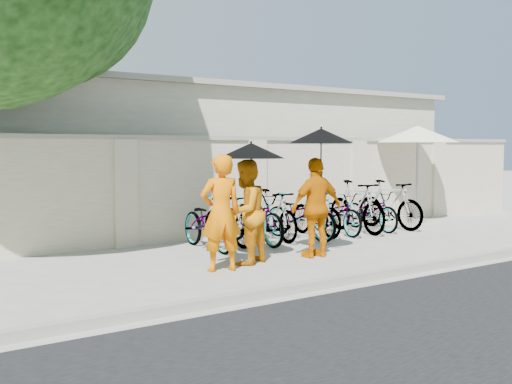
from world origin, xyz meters
TOP-DOWN VIEW (x-y plane):
  - ground at (0.00, 0.00)m, footprint 80.00×80.00m
  - kerb at (0.00, -1.70)m, footprint 40.00×0.16m
  - compound_wall at (1.00, 3.20)m, footprint 20.00×0.30m
  - building_behind at (2.00, 7.00)m, footprint 14.00×6.00m
  - monk_left at (-0.82, 0.08)m, footprint 0.71×0.55m
  - monk_center at (-0.19, 0.33)m, footprint 0.99×0.90m
  - parasol_center at (-0.14, 0.25)m, footprint 1.06×1.06m
  - monk_right at (1.14, 0.15)m, footprint 1.02×0.49m
  - parasol_right at (1.16, 0.07)m, footprint 1.08×1.08m
  - patio_umbrella at (6.44, 2.46)m, footprint 2.50×2.50m
  - bike_0 at (0.09, 1.90)m, footprint 0.82×1.95m
  - bike_1 at (0.63, 2.10)m, footprint 0.48×1.66m
  - bike_2 at (1.18, 1.98)m, footprint 0.76×1.96m
  - bike_3 at (1.72, 2.10)m, footprint 0.62×1.73m
  - bike_4 at (2.27, 1.91)m, footprint 0.89×1.94m
  - bike_5 at (2.81, 2.06)m, footprint 0.60×1.70m
  - bike_6 at (3.35, 2.02)m, footprint 0.80×1.80m
  - bike_7 at (3.90, 1.97)m, footprint 0.74×1.94m
  - bike_8 at (4.44, 2.04)m, footprint 0.77×1.77m
  - bike_9 at (4.98, 2.01)m, footprint 0.63×1.87m

SIDE VIEW (x-z plane):
  - ground at x=0.00m, z-range 0.00..0.00m
  - kerb at x=0.00m, z-range 0.00..0.12m
  - bike_8 at x=4.44m, z-range 0.00..0.90m
  - bike_6 at x=3.35m, z-range 0.00..0.91m
  - bike_4 at x=2.27m, z-range 0.00..0.98m
  - bike_1 at x=0.63m, z-range 0.00..0.99m
  - bike_0 at x=0.09m, z-range 0.00..1.00m
  - bike_5 at x=2.81m, z-range 0.00..1.00m
  - bike_2 at x=1.18m, z-range 0.00..1.02m
  - bike_3 at x=1.72m, z-range 0.00..1.02m
  - bike_9 at x=4.98m, z-range 0.00..1.11m
  - bike_7 at x=3.90m, z-range 0.00..1.14m
  - monk_center at x=-0.19m, z-range 0.00..1.66m
  - monk_right at x=1.14m, z-range 0.00..1.68m
  - monk_left at x=-0.82m, z-range 0.00..1.75m
  - compound_wall at x=1.00m, z-range 0.00..2.00m
  - building_behind at x=2.00m, z-range 0.00..3.20m
  - parasol_center at x=-0.14m, z-range 1.31..2.29m
  - parasol_right at x=1.16m, z-range 1.44..2.65m
  - patio_umbrella at x=6.44m, z-range 0.96..3.33m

